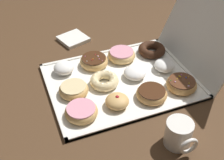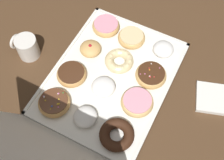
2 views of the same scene
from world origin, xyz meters
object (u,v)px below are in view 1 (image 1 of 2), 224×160
object	(u,v)px
donut_box	(121,81)
coffee_mug	(179,134)
glazed_ring_donut_1	(74,89)
pink_frosted_donut_2	(81,111)
cruller_donut_4	(104,80)
chocolate_cake_ring_donut_9	(152,50)
napkin_stack	(73,39)
sprinkle_donut_3	(94,61)
pink_frosted_donut_6	(122,55)
powdered_filled_donut_0	(64,68)
chocolate_frosted_donut_8	(152,94)
sprinkle_donut_11	(182,84)
jelly_filled_donut_5	(117,101)
powdered_filled_donut_10	(164,65)
powdered_filled_donut_7	(135,73)

from	to	relation	value
donut_box	coffee_mug	world-z (taller)	coffee_mug
glazed_ring_donut_1	pink_frosted_donut_2	distance (m)	0.12
cruller_donut_4	chocolate_cake_ring_donut_9	xyz separation A→B (m)	(-0.12, 0.27, -0.00)
pink_frosted_donut_2	cruller_donut_4	world-z (taller)	same
coffee_mug	napkin_stack	xyz separation A→B (m)	(-0.73, -0.14, -0.04)
donut_box	glazed_ring_donut_1	xyz separation A→B (m)	(0.01, -0.19, 0.02)
sprinkle_donut_3	pink_frosted_donut_6	distance (m)	0.13
donut_box	powdered_filled_donut_0	size ratio (longest dim) A/B	6.86
powdered_filled_donut_0	glazed_ring_donut_1	distance (m)	0.14
donut_box	powdered_filled_donut_0	world-z (taller)	powdered_filled_donut_0
chocolate_frosted_donut_8	sprinkle_donut_11	distance (m)	0.13
cruller_donut_4	pink_frosted_donut_6	distance (m)	0.19
chocolate_frosted_donut_8	pink_frosted_donut_6	bearing A→B (deg)	-178.81
jelly_filled_donut_5	powdered_filled_donut_10	world-z (taller)	jelly_filled_donut_5
powdered_filled_donut_10	powdered_filled_donut_7	bearing A→B (deg)	-88.10
powdered_filled_donut_0	pink_frosted_donut_2	xyz separation A→B (m)	(0.26, -0.00, -0.00)
sprinkle_donut_3	pink_frosted_donut_6	bearing A→B (deg)	90.40
donut_box	powdered_filled_donut_0	distance (m)	0.24
powdered_filled_donut_0	jelly_filled_donut_5	distance (m)	0.29
chocolate_frosted_donut_8	sprinkle_donut_11	xyz separation A→B (m)	(-0.01, 0.13, 0.00)
powdered_filled_donut_0	chocolate_frosted_donut_8	bearing A→B (deg)	44.57
sprinkle_donut_3	powdered_filled_donut_10	bearing A→B (deg)	63.13
chocolate_cake_ring_donut_9	sprinkle_donut_3	bearing A→B (deg)	-92.07
powdered_filled_donut_0	glazed_ring_donut_1	world-z (taller)	powdered_filled_donut_0
pink_frosted_donut_6	cruller_donut_4	bearing A→B (deg)	-44.22
sprinkle_donut_11	napkin_stack	bearing A→B (deg)	-150.15
powdered_filled_donut_0	sprinkle_donut_11	size ratio (longest dim) A/B	0.71
sprinkle_donut_3	cruller_donut_4	bearing A→B (deg)	-1.72
powdered_filled_donut_0	sprinkle_donut_3	size ratio (longest dim) A/B	0.70
pink_frosted_donut_6	sprinkle_donut_11	size ratio (longest dim) A/B	1.02
pink_frosted_donut_2	coffee_mug	size ratio (longest dim) A/B	1.10
pink_frosted_donut_2	powdered_filled_donut_10	size ratio (longest dim) A/B	1.36
glazed_ring_donut_1	coffee_mug	world-z (taller)	coffee_mug
donut_box	chocolate_frosted_donut_8	world-z (taller)	chocolate_frosted_donut_8
sprinkle_donut_11	coffee_mug	bearing A→B (deg)	-34.22
glazed_ring_donut_1	jelly_filled_donut_5	distance (m)	0.18
sprinkle_donut_3	coffee_mug	world-z (taller)	coffee_mug
pink_frosted_donut_6	glazed_ring_donut_1	bearing A→B (deg)	-60.79
jelly_filled_donut_5	powdered_filled_donut_0	bearing A→B (deg)	-153.69
cruller_donut_4	powdered_filled_donut_10	world-z (taller)	powdered_filled_donut_10
powdered_filled_donut_0	powdered_filled_donut_7	world-z (taller)	powdered_filled_donut_0
chocolate_frosted_donut_8	jelly_filled_donut_5	bearing A→B (deg)	-92.98
cruller_donut_4	napkin_stack	distance (m)	0.38
donut_box	chocolate_cake_ring_donut_9	size ratio (longest dim) A/B	4.68
cruller_donut_4	sprinkle_donut_11	distance (m)	0.30
powdered_filled_donut_0	sprinkle_donut_3	bearing A→B (deg)	91.44
powdered_filled_donut_7	coffee_mug	size ratio (longest dim) A/B	0.86
donut_box	pink_frosted_donut_6	world-z (taller)	pink_frosted_donut_6
pink_frosted_donut_2	sprinkle_donut_11	bearing A→B (deg)	89.88
sprinkle_donut_11	napkin_stack	size ratio (longest dim) A/B	0.96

